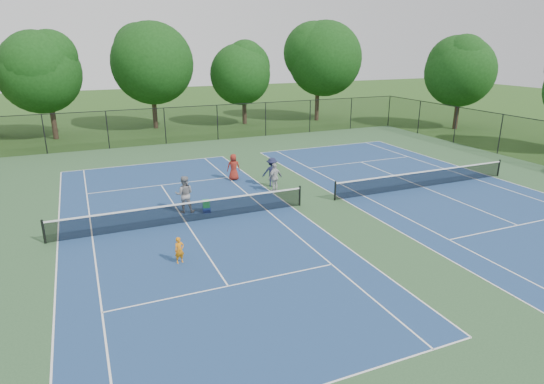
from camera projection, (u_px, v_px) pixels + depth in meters
name	position (u px, v px, depth m)	size (l,w,h in m)	color
ground	(317.00, 203.00, 23.89)	(140.00, 140.00, 0.00)	#234716
court_pad	(317.00, 203.00, 23.89)	(36.00, 36.00, 0.01)	#2D502F
tennis_court_left	(186.00, 221.00, 21.23)	(12.00, 23.83, 1.07)	navy
tennis_court_right	(423.00, 186.00, 26.48)	(12.00, 23.83, 1.07)	navy
perimeter_fence	(318.00, 174.00, 23.39)	(36.08, 36.08, 3.02)	black
tree_back_a	(46.00, 68.00, 38.10)	(6.80, 6.80, 9.15)	#2D2116
tree_back_b	(151.00, 59.00, 43.05)	(7.60, 7.60, 10.03)	#2D2116
tree_back_c	(244.00, 70.00, 45.89)	(6.00, 6.00, 8.40)	#2D2116
tree_back_d	(318.00, 55.00, 47.60)	(7.80, 7.80, 10.37)	#2D2116
tree_side_e	(462.00, 68.00, 42.93)	(6.60, 6.60, 8.87)	#2D2116
child_player	(179.00, 250.00, 17.21)	(0.38, 0.25, 1.05)	orange
instructor	(184.00, 194.00, 22.29)	(0.91, 0.71, 1.87)	gray
bystander_a	(275.00, 177.00, 25.50)	(0.97, 0.40, 1.66)	silver
bystander_b	(272.00, 172.00, 26.42)	(1.12, 0.64, 1.73)	#1B1F3D
bystander_c	(234.00, 167.00, 27.69)	(0.79, 0.52, 1.63)	maroon
ball_crate	(207.00, 210.00, 22.51)	(0.36, 0.30, 0.27)	#16339B
ball_hopper	(206.00, 204.00, 22.41)	(0.34, 0.28, 0.38)	green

